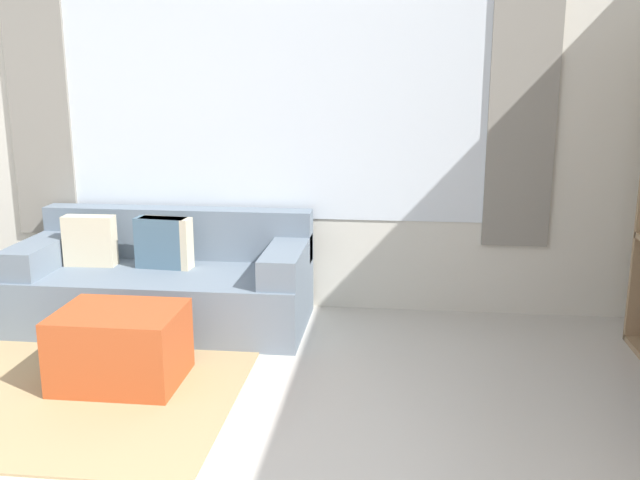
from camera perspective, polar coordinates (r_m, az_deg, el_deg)
name	(u,v)px	position (r m, az deg, el deg)	size (l,w,h in m)	color
wall_back	(273,116)	(4.99, -3.77, 9.84)	(6.65, 0.11, 2.70)	silver
area_rug	(2,383)	(4.33, -24.10, -10.43)	(2.62, 1.69, 0.01)	tan
couch_main	(165,282)	(4.90, -12.27, -3.31)	(1.89, 0.87, 0.73)	slate
ottoman	(121,347)	(4.04, -15.66, -8.26)	(0.66, 0.52, 0.42)	#B74C23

